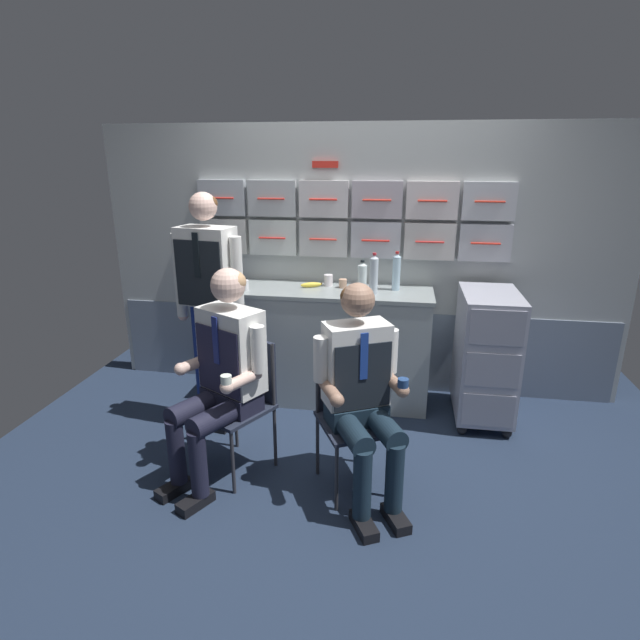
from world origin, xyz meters
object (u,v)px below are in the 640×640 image
(folding_chair_right, at_px, (351,402))
(water_bottle_tall, at_px, (396,272))
(paper_cup_tan, at_px, (343,283))
(crew_member_standing, at_px, (209,293))
(snack_banana, at_px, (311,285))
(service_trolley, at_px, (486,354))
(crew_member_right, at_px, (361,386))
(folding_chair_left, at_px, (243,390))
(crew_member_left, at_px, (222,367))

(folding_chair_right, relative_size, water_bottle_tall, 2.78)
(water_bottle_tall, xyz_separation_m, paper_cup_tan, (-0.41, 0.00, -0.11))
(folding_chair_right, height_order, crew_member_standing, crew_member_standing)
(paper_cup_tan, relative_size, snack_banana, 0.39)
(service_trolley, relative_size, paper_cup_tan, 14.44)
(crew_member_right, relative_size, crew_member_standing, 0.75)
(folding_chair_right, bearing_deg, folding_chair_left, 175.42)
(folding_chair_left, distance_m, water_bottle_tall, 1.51)
(service_trolley, relative_size, crew_member_right, 0.78)
(crew_member_standing, xyz_separation_m, snack_banana, (0.61, 0.60, -0.06))
(service_trolley, xyz_separation_m, snack_banana, (-1.34, 0.21, 0.42))
(paper_cup_tan, distance_m, snack_banana, 0.25)
(crew_member_left, height_order, water_bottle_tall, crew_member_left)
(folding_chair_left, xyz_separation_m, snack_banana, (0.24, 1.06, 0.43))
(crew_member_left, height_order, paper_cup_tan, crew_member_left)
(folding_chair_left, xyz_separation_m, crew_member_standing, (-0.37, 0.46, 0.49))
(folding_chair_right, bearing_deg, service_trolley, 45.21)
(service_trolley, xyz_separation_m, crew_member_standing, (-1.95, -0.39, 0.48))
(folding_chair_left, distance_m, crew_member_left, 0.26)
(crew_member_right, xyz_separation_m, water_bottle_tall, (0.15, 1.28, 0.37))
(crew_member_right, bearing_deg, paper_cup_tan, 101.45)
(service_trolley, distance_m, crew_member_left, 1.94)
(water_bottle_tall, distance_m, snack_banana, 0.67)
(service_trolley, bearing_deg, paper_cup_tan, 167.95)
(paper_cup_tan, bearing_deg, crew_member_right, -78.55)
(crew_member_standing, height_order, water_bottle_tall, crew_member_standing)
(crew_member_left, height_order, crew_member_standing, crew_member_standing)
(folding_chair_left, distance_m, snack_banana, 1.17)
(folding_chair_left, xyz_separation_m, paper_cup_tan, (0.49, 1.09, 0.44))
(service_trolley, height_order, crew_member_standing, crew_member_standing)
(folding_chair_left, bearing_deg, folding_chair_right, -4.58)
(crew_member_left, height_order, folding_chair_right, crew_member_left)
(service_trolley, distance_m, folding_chair_right, 1.28)
(crew_member_right, relative_size, snack_banana, 7.30)
(crew_member_right, bearing_deg, folding_chair_left, 165.28)
(service_trolley, bearing_deg, crew_member_left, -149.08)
(crew_member_left, relative_size, paper_cup_tan, 19.17)
(folding_chair_right, height_order, water_bottle_tall, water_bottle_tall)
(folding_chair_left, bearing_deg, crew_member_left, -118.58)
(folding_chair_right, relative_size, paper_cup_tan, 12.28)
(service_trolley, xyz_separation_m, paper_cup_tan, (-1.09, 0.23, 0.43))
(crew_member_left, xyz_separation_m, crew_member_right, (0.82, -0.06, -0.03))
(crew_member_left, relative_size, snack_banana, 7.56)
(folding_chair_left, height_order, folding_chair_right, same)
(service_trolley, distance_m, snack_banana, 1.41)
(service_trolley, bearing_deg, folding_chair_right, -134.79)
(water_bottle_tall, bearing_deg, folding_chair_left, -129.79)
(crew_member_standing, relative_size, paper_cup_tan, 24.79)
(folding_chair_left, distance_m, crew_member_standing, 0.77)
(folding_chair_right, bearing_deg, crew_member_right, -63.28)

